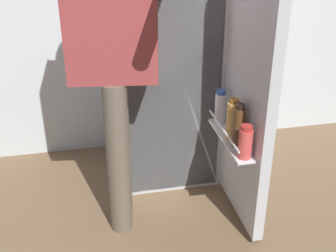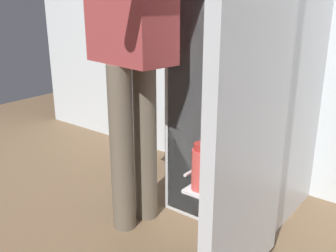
{
  "view_description": "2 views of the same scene",
  "coord_description": "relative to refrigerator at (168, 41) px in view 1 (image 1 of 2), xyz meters",
  "views": [
    {
      "loc": [
        -0.51,
        -2.01,
        1.64
      ],
      "look_at": [
        -0.09,
        -0.03,
        0.61
      ],
      "focal_mm": 47.28,
      "sensor_mm": 36.0,
      "label": 1
    },
    {
      "loc": [
        0.94,
        -1.32,
        1.17
      ],
      "look_at": [
        -0.04,
        -0.07,
        0.64
      ],
      "focal_mm": 42.04,
      "sensor_mm": 36.0,
      "label": 2
    }
  ],
  "objects": [
    {
      "name": "ground_plane",
      "position": [
        -0.03,
        -0.53,
        -0.89
      ],
      "size": [
        6.27,
        6.27,
        0.0
      ],
      "primitive_type": "plane",
      "color": "brown"
    },
    {
      "name": "refrigerator",
      "position": [
        0.0,
        0.0,
        0.0
      ],
      "size": [
        0.67,
        1.24,
        1.78
      ],
      "color": "silver",
      "rests_on": "ground_plane"
    },
    {
      "name": "person",
      "position": [
        -0.36,
        -0.48,
        0.15
      ],
      "size": [
        0.56,
        0.79,
        1.73
      ],
      "color": "#665B4C",
      "rests_on": "ground_plane"
    }
  ]
}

